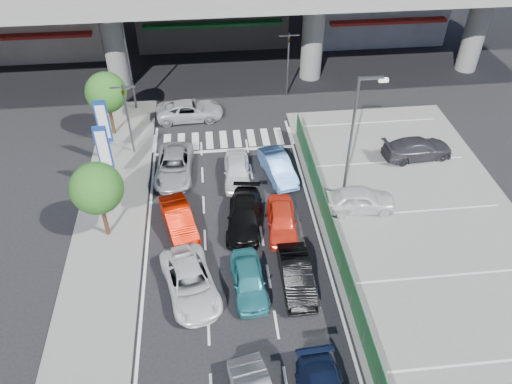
{
  "coord_description": "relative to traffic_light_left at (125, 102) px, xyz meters",
  "views": [
    {
      "loc": [
        -0.87,
        -16.94,
        19.86
      ],
      "look_at": [
        1.44,
        4.61,
        1.89
      ],
      "focal_mm": 35.0,
      "sensor_mm": 36.0,
      "label": 1
    }
  ],
  "objects": [
    {
      "name": "kei_truck_front_right",
      "position": [
        9.46,
        -3.61,
        -3.25
      ],
      "size": [
        2.29,
        4.4,
        1.38
      ],
      "primitive_type": "imported",
      "rotation": [
        0.0,
        0.0,
        0.21
      ],
      "color": "#5E95E8",
      "rests_on": "ground"
    },
    {
      "name": "parked_sedan_white",
      "position": [
        13.78,
        -7.42,
        -3.16
      ],
      "size": [
        4.34,
        2.0,
        1.44
      ],
      "primitive_type": "imported",
      "rotation": [
        0.0,
        0.0,
        1.5
      ],
      "color": "silver",
      "rests_on": "parking_lot"
    },
    {
      "name": "sedan_black_mid",
      "position": [
        6.92,
        -7.97,
        -3.26
      ],
      "size": [
        2.58,
        4.91,
        1.36
      ],
      "primitive_type": "imported",
      "rotation": [
        0.0,
        0.0,
        -0.15
      ],
      "color": "black",
      "rests_on": "ground"
    },
    {
      "name": "tree_far",
      "position": [
        -1.6,
        2.5,
        -0.55
      ],
      "size": [
        2.8,
        2.8,
        4.8
      ],
      "color": "#382314",
      "rests_on": "ground"
    },
    {
      "name": "wagon_silver_front_left",
      "position": [
        2.84,
        -2.76,
        -3.25
      ],
      "size": [
        2.54,
        5.08,
        1.38
      ],
      "primitive_type": "imported",
      "rotation": [
        0.0,
        0.0,
        -0.05
      ],
      "color": "#95969D",
      "rests_on": "ground"
    },
    {
      "name": "sedan_white_mid_left",
      "position": [
        3.82,
        -12.57,
        -3.25
      ],
      "size": [
        3.38,
        5.36,
        1.38
      ],
      "primitive_type": "imported",
      "rotation": [
        0.0,
        0.0,
        0.23
      ],
      "color": "white",
      "rests_on": "ground"
    },
    {
      "name": "tree_near",
      "position": [
        -0.8,
        -8.0,
        -0.55
      ],
      "size": [
        2.8,
        2.8,
        4.8
      ],
      "color": "#382314",
      "rests_on": "ground"
    },
    {
      "name": "parking_lot",
      "position": [
        17.2,
        -10.0,
        -3.91
      ],
      "size": [
        12.0,
        28.0,
        0.06
      ],
      "primitive_type": "cube",
      "color": "slate",
      "rests_on": "ground"
    },
    {
      "name": "taxi_orange_left",
      "position": [
        3.19,
        -7.92,
        -3.25
      ],
      "size": [
        2.48,
        4.41,
        1.38
      ],
      "primitive_type": "imported",
      "rotation": [
        0.0,
        0.0,
        0.26
      ],
      "color": "#BB1300",
      "rests_on": "ground"
    },
    {
      "name": "ground",
      "position": [
        6.2,
        -12.0,
        -3.94
      ],
      "size": [
        120.0,
        120.0,
        0.0
      ],
      "primitive_type": "plane",
      "color": "black",
      "rests_on": "ground"
    },
    {
      "name": "traffic_light_left",
      "position": [
        0.0,
        0.0,
        0.0
      ],
      "size": [
        1.6,
        1.24,
        5.2
      ],
      "color": "#595B60",
      "rests_on": "ground"
    },
    {
      "name": "signboard_near",
      "position": [
        -1.0,
        -4.01,
        -0.87
      ],
      "size": [
        0.8,
        0.14,
        4.7
      ],
      "color": "#595B60",
      "rests_on": "ground"
    },
    {
      "name": "sedan_white_front_mid",
      "position": [
        6.82,
        -3.69,
        -3.25
      ],
      "size": [
        1.82,
        4.12,
        1.38
      ],
      "primitive_type": "imported",
      "rotation": [
        0.0,
        0.0,
        -0.05
      ],
      "color": "white",
      "rests_on": "ground"
    },
    {
      "name": "hatch_black_mid_right",
      "position": [
        9.11,
        -12.7,
        -3.25
      ],
      "size": [
        1.46,
        4.19,
        1.38
      ],
      "primitive_type": "imported",
      "rotation": [
        0.0,
        0.0,
        0.0
      ],
      "color": "black",
      "rests_on": "ground"
    },
    {
      "name": "signboard_far",
      "position": [
        -1.4,
        -1.01,
        -0.87
      ],
      "size": [
        0.8,
        0.14,
        4.7
      ],
      "color": "#595B60",
      "rests_on": "ground"
    },
    {
      "name": "traffic_cone",
      "position": [
        13.03,
        -6.67,
        -3.56
      ],
      "size": [
        0.42,
        0.42,
        0.62
      ],
      "primitive_type": "cone",
      "rotation": [
        0.0,
        0.0,
        -0.42
      ],
      "color": "red",
      "rests_on": "parking_lot"
    },
    {
      "name": "street_lamp_left",
      "position": [
        -0.13,
        6.0,
        0.83
      ],
      "size": [
        1.65,
        0.22,
        8.0
      ],
      "color": "#595B60",
      "rests_on": "ground"
    },
    {
      "name": "taxi_teal_mid",
      "position": [
        6.71,
        -12.73,
        -3.26
      ],
      "size": [
        1.82,
        4.06,
        1.36
      ],
      "primitive_type": "imported",
      "rotation": [
        0.0,
        0.0,
        0.06
      ],
      "color": "teal",
      "rests_on": "ground"
    },
    {
      "name": "traffic_light_right",
      "position": [
        11.7,
        7.0,
        0.0
      ],
      "size": [
        1.6,
        1.24,
        5.2
      ],
      "color": "#595B60",
      "rests_on": "ground"
    },
    {
      "name": "street_lamp_right",
      "position": [
        13.37,
        -6.0,
        0.83
      ],
      "size": [
        1.65,
        0.22,
        8.0
      ],
      "color": "#595B60",
      "rests_on": "ground"
    },
    {
      "name": "parked_sedan_dgrey",
      "position": [
        19.09,
        -2.6,
        -3.19
      ],
      "size": [
        4.91,
        2.35,
        1.38
      ],
      "primitive_type": "imported",
      "rotation": [
        0.0,
        0.0,
        1.66
      ],
      "color": "#343439",
      "rests_on": "parking_lot"
    },
    {
      "name": "fence_run",
      "position": [
        11.5,
        -11.0,
        -3.04
      ],
      "size": [
        0.16,
        22.0,
        1.8
      ],
      "primitive_type": null,
      "color": "#1E572C",
      "rests_on": "ground"
    },
    {
      "name": "taxi_orange_right",
      "position": [
        8.98,
        -8.59,
        -3.25
      ],
      "size": [
        1.9,
        4.13,
        1.37
      ],
      "primitive_type": "imported",
      "rotation": [
        0.0,
        0.0,
        -0.07
      ],
      "color": "#F5361D",
      "rests_on": "ground"
    },
    {
      "name": "sidewalk_left",
      "position": [
        -0.8,
        -8.0,
        -3.88
      ],
      "size": [
        4.0,
        30.0,
        0.12
      ],
      "primitive_type": "cube",
      "color": "slate",
      "rests_on": "ground"
    },
    {
      "name": "crossing_wagon_silver",
      "position": [
        3.87,
        4.14,
        -3.24
      ],
      "size": [
        5.05,
        2.45,
        1.38
      ],
      "primitive_type": "imported",
      "rotation": [
        0.0,
        0.0,
        1.6
      ],
      "color": "silver",
      "rests_on": "ground"
    }
  ]
}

